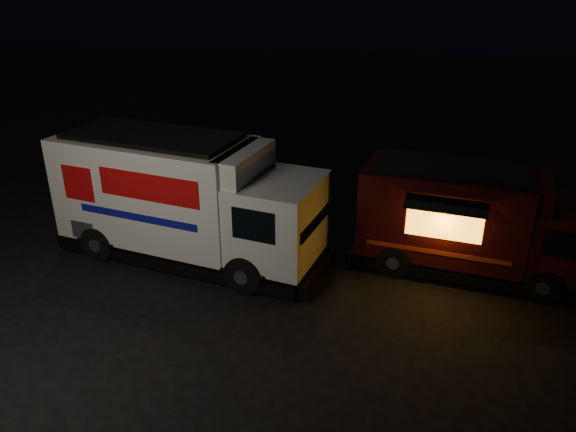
# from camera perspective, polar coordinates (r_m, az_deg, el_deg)

# --- Properties ---
(ground) EXTENTS (80.00, 80.00, 0.00)m
(ground) POSITION_cam_1_polar(r_m,az_deg,el_deg) (13.10, -10.61, -9.26)
(ground) COLOR black
(ground) RESTS_ON ground
(white_truck) EXTENTS (7.55, 3.97, 3.26)m
(white_truck) POSITION_cam_1_polar(r_m,az_deg,el_deg) (14.53, -9.95, 1.66)
(white_truck) COLOR silver
(white_truck) RESTS_ON ground
(red_truck) EXTENTS (6.12, 3.14, 2.71)m
(red_truck) POSITION_cam_1_polar(r_m,az_deg,el_deg) (14.51, 18.50, -0.52)
(red_truck) COLOR #3A0A0F
(red_truck) RESTS_ON ground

